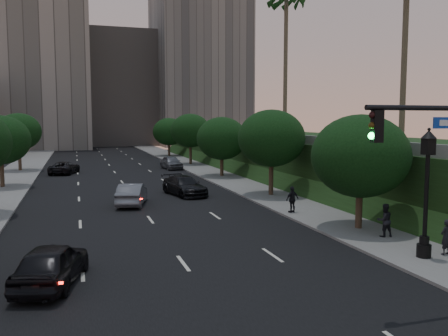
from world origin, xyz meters
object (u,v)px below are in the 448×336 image
object	(u,v)px
pedestrian_b	(384,220)
sedan_mid_left	(132,194)
sedan_near_right	(184,186)
pedestrian_c	(292,199)
street_lamp	(426,199)
pedestrian_a	(446,237)
sedan_near_left	(51,264)
sedan_far_left	(65,168)
sedan_far_right	(171,162)

from	to	relation	value
pedestrian_b	sedan_mid_left	bearing A→B (deg)	-45.02
sedan_mid_left	pedestrian_b	size ratio (longest dim) A/B	2.82
sedan_near_right	pedestrian_c	size ratio (longest dim) A/B	3.15
sedan_near_right	pedestrian_c	xyz separation A→B (m)	(4.77, -9.56, 0.22)
street_lamp	pedestrian_b	size ratio (longest dim) A/B	3.39
sedan_mid_left	pedestrian_b	xyz separation A→B (m)	(10.88, -13.44, 0.21)
sedan_near_right	pedestrian_a	distance (m)	21.22
street_lamp	sedan_mid_left	size ratio (longest dim) A/B	1.20
pedestrian_b	pedestrian_a	bearing A→B (deg)	105.43
sedan_near_left	sedan_far_left	size ratio (longest dim) A/B	0.92
sedan_near_left	pedestrian_b	distance (m)	15.61
sedan_mid_left	sedan_far_right	world-z (taller)	sedan_far_right
pedestrian_b	sedan_far_right	bearing A→B (deg)	-78.39
street_lamp	sedan_far_right	size ratio (longest dim) A/B	1.19
street_lamp	pedestrian_c	bearing A→B (deg)	95.90
sedan_near_left	sedan_mid_left	bearing A→B (deg)	-92.18
pedestrian_a	pedestrian_c	xyz separation A→B (m)	(-2.25, 10.47, 0.06)
sedan_far_left	pedestrian_a	world-z (taller)	pedestrian_a
sedan_mid_left	sedan_far_left	distance (m)	22.12
sedan_near_right	pedestrian_b	xyz separation A→B (m)	(6.44, -16.56, 0.22)
street_lamp	sedan_mid_left	world-z (taller)	street_lamp
sedan_near_left	sedan_near_right	bearing A→B (deg)	-101.54
sedan_near_left	sedan_far_left	distance (m)	37.01
sedan_mid_left	sedan_far_left	size ratio (longest dim) A/B	0.94
pedestrian_a	sedan_mid_left	bearing A→B (deg)	-70.31
sedan_far_right	sedan_mid_left	bearing A→B (deg)	-112.92
sedan_far_left	sedan_far_right	world-z (taller)	sedan_far_right
street_lamp	sedan_mid_left	xyz separation A→B (m)	(-10.29, 16.95, -1.86)
sedan_far_left	street_lamp	bearing A→B (deg)	128.15
pedestrian_a	sedan_near_left	bearing A→B (deg)	-19.64
pedestrian_c	sedan_near_left	bearing A→B (deg)	16.40
street_lamp	sedan_near_right	distance (m)	21.00
sedan_mid_left	sedan_near_right	xyz separation A→B (m)	(4.44, 3.13, -0.02)
sedan_far_left	sedan_near_right	xyz separation A→B (m)	(9.34, -18.44, 0.06)
sedan_mid_left	sedan_far_right	size ratio (longest dim) A/B	0.99
sedan_mid_left	street_lamp	bearing A→B (deg)	135.76
sedan_far_right	sedan_far_left	bearing A→B (deg)	-178.30
sedan_far_right	pedestrian_a	bearing A→B (deg)	-89.45
pedestrian_a	street_lamp	bearing A→B (deg)	-11.96
sedan_far_right	pedestrian_b	bearing A→B (deg)	-89.78
sedan_near_right	pedestrian_b	bearing A→B (deg)	-81.19
sedan_far_right	pedestrian_c	xyz separation A→B (m)	(1.92, -29.52, 0.17)
sedan_near_right	pedestrian_a	world-z (taller)	pedestrian_a
sedan_far_left	pedestrian_c	distance (m)	31.35
street_lamp	sedan_mid_left	bearing A→B (deg)	121.26
street_lamp	sedan_near_left	xyz separation A→B (m)	(-14.90, 1.52, -1.85)
pedestrian_c	street_lamp	bearing A→B (deg)	79.20
sedan_near_right	pedestrian_b	size ratio (longest dim) A/B	3.14
sedan_far_left	pedestrian_a	bearing A→B (deg)	129.65
sedan_near_right	pedestrian_a	size ratio (longest dim) A/B	3.39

